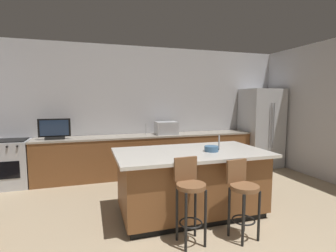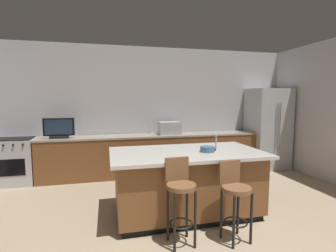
{
  "view_description": "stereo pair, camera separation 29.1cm",
  "coord_description": "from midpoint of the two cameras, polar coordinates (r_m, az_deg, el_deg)",
  "views": [
    {
      "loc": [
        -1.34,
        -1.18,
        1.68
      ],
      "look_at": [
        0.03,
        3.2,
        1.2
      ],
      "focal_mm": 26.97,
      "sensor_mm": 36.0,
      "label": 1
    },
    {
      "loc": [
        -1.06,
        -1.26,
        1.68
      ],
      "look_at": [
        0.03,
        3.2,
        1.2
      ],
      "focal_mm": 26.97,
      "sensor_mm": 36.0,
      "label": 2
    }
  ],
  "objects": [
    {
      "name": "tv_remote",
      "position": [
        3.87,
        12.33,
        -5.09
      ],
      "size": [
        0.08,
        0.18,
        0.02
      ],
      "primitive_type": "cube",
      "rotation": [
        0.0,
        0.0,
        -0.23
      ],
      "color": "black",
      "rests_on": "kitchen_island"
    },
    {
      "name": "cell_phone",
      "position": [
        3.96,
        10.91,
        -4.92
      ],
      "size": [
        0.1,
        0.16,
        0.01
      ],
      "primitive_type": "cube",
      "rotation": [
        0.0,
        0.0,
        -0.2
      ],
      "color": "black",
      "rests_on": "kitchen_island"
    },
    {
      "name": "microwave",
      "position": [
        5.7,
        1.75,
        -0.45
      ],
      "size": [
        0.48,
        0.36,
        0.28
      ],
      "primitive_type": "cube",
      "color": "#B7BABF",
      "rests_on": "counter_back"
    },
    {
      "name": "sink_faucet_island",
      "position": [
        3.84,
        12.94,
        -3.68
      ],
      "size": [
        0.02,
        0.02,
        0.22
      ],
      "primitive_type": "cylinder",
      "color": "#B2B2B7",
      "rests_on": "kitchen_island"
    },
    {
      "name": "tv_monitor",
      "position": [
        5.5,
        -22.05,
        -0.63
      ],
      "size": [
        0.6,
        0.16,
        0.41
      ],
      "color": "black",
      "rests_on": "counter_back"
    },
    {
      "name": "range_oven",
      "position": [
        5.83,
        -30.03,
        -6.92
      ],
      "size": [
        0.74,
        0.63,
        0.92
      ],
      "color": "#B7BABF",
      "rests_on": "ground_plane"
    },
    {
      "name": "fruit_bowl",
      "position": [
        3.68,
        11.14,
        -5.18
      ],
      "size": [
        0.2,
        0.2,
        0.08
      ],
      "primitive_type": "cylinder",
      "color": "#3F668C",
      "rests_on": "kitchen_island"
    },
    {
      "name": "kitchen_island",
      "position": [
        3.8,
        6.45,
        -12.48
      ],
      "size": [
        2.18,
        1.2,
        0.93
      ],
      "color": "black",
      "rests_on": "ground_plane"
    },
    {
      "name": "bar_stool_right",
      "position": [
        3.23,
        17.44,
        -14.54
      ],
      "size": [
        0.34,
        0.36,
        0.94
      ],
      "rotation": [
        0.0,
        0.0,
        0.15
      ],
      "color": "brown",
      "rests_on": "ground_plane"
    },
    {
      "name": "sink_faucet_back",
      "position": [
        5.7,
        -2.83,
        -0.67
      ],
      "size": [
        0.02,
        0.02,
        0.24
      ],
      "primitive_type": "cylinder",
      "color": "#B2B2B7",
      "rests_on": "counter_back"
    },
    {
      "name": "refrigerator",
      "position": [
        6.72,
        22.7,
        -0.52
      ],
      "size": [
        0.88,
        0.82,
        1.94
      ],
      "color": "#B7BABF",
      "rests_on": "ground_plane"
    },
    {
      "name": "counter_back",
      "position": [
        5.71,
        -1.99,
        -6.44
      ],
      "size": [
        4.8,
        0.62,
        0.9
      ],
      "color": "brown",
      "rests_on": "ground_plane"
    },
    {
      "name": "wall_back",
      "position": [
        5.97,
        -2.1,
        3.68
      ],
      "size": [
        7.07,
        0.12,
        2.88
      ],
      "primitive_type": "cube",
      "color": "#BCBCC1",
      "rests_on": "ground_plane"
    },
    {
      "name": "bar_stool_left",
      "position": [
        3.03,
        5.62,
        -14.88
      ],
      "size": [
        0.34,
        0.35,
        1.0
      ],
      "rotation": [
        0.0,
        0.0,
        0.08
      ],
      "color": "brown",
      "rests_on": "ground_plane"
    }
  ]
}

